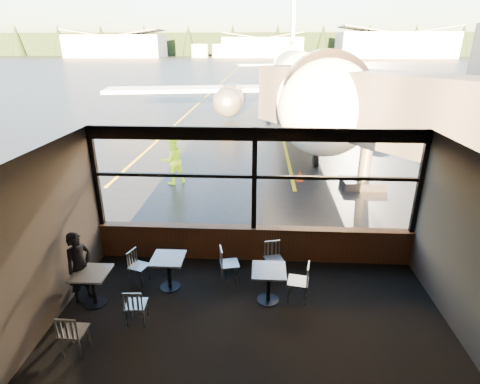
# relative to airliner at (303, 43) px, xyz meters

# --- Properties ---
(ground_plane) EXTENTS (520.00, 520.00, 0.00)m
(ground_plane) POSITION_rel_airliner_xyz_m (-2.97, 99.70, -5.47)
(ground_plane) COLOR black
(ground_plane) RESTS_ON ground
(carpet_floor) EXTENTS (8.00, 6.00, 0.01)m
(carpet_floor) POSITION_rel_airliner_xyz_m (-2.97, -23.30, -5.46)
(carpet_floor) COLOR black
(carpet_floor) RESTS_ON ground
(ceiling) EXTENTS (8.00, 6.00, 0.04)m
(ceiling) POSITION_rel_airliner_xyz_m (-2.97, -23.30, -1.97)
(ceiling) COLOR #38332D
(ceiling) RESTS_ON ground
(wall_left) EXTENTS (0.04, 6.00, 3.50)m
(wall_left) POSITION_rel_airliner_xyz_m (-6.97, -23.30, -3.72)
(wall_left) COLOR #4C443D
(wall_left) RESTS_ON ground
(window_sill) EXTENTS (8.00, 0.28, 0.90)m
(window_sill) POSITION_rel_airliner_xyz_m (-2.97, -20.30, -5.02)
(window_sill) COLOR #502B18
(window_sill) RESTS_ON ground
(window_header) EXTENTS (8.00, 0.18, 0.30)m
(window_header) POSITION_rel_airliner_xyz_m (-2.97, -20.30, -2.12)
(window_header) COLOR black
(window_header) RESTS_ON ground
(mullion_left) EXTENTS (0.12, 0.12, 2.60)m
(mullion_left) POSITION_rel_airliner_xyz_m (-6.92, -20.30, -3.27)
(mullion_left) COLOR black
(mullion_left) RESTS_ON ground
(mullion_centre) EXTENTS (0.12, 0.12, 2.60)m
(mullion_centre) POSITION_rel_airliner_xyz_m (-2.97, -20.30, -3.27)
(mullion_centre) COLOR black
(mullion_centre) RESTS_ON ground
(mullion_right) EXTENTS (0.12, 0.12, 2.60)m
(mullion_right) POSITION_rel_airliner_xyz_m (0.98, -20.30, -3.27)
(mullion_right) COLOR black
(mullion_right) RESTS_ON ground
(window_transom) EXTENTS (8.00, 0.10, 0.08)m
(window_transom) POSITION_rel_airliner_xyz_m (-2.97, -20.30, -3.17)
(window_transom) COLOR black
(window_transom) RESTS_ON ground
(airliner) EXTENTS (30.62, 36.46, 10.94)m
(airliner) POSITION_rel_airliner_xyz_m (0.00, 0.00, 0.00)
(airliner) COLOR white
(airliner) RESTS_ON ground_plane
(jet_bridge) EXTENTS (9.61, 11.74, 5.12)m
(jet_bridge) POSITION_rel_airliner_xyz_m (0.63, -14.80, -2.91)
(jet_bridge) COLOR #2B2B2D
(jet_bridge) RESTS_ON ground_plane
(cafe_table_near) EXTENTS (0.73, 0.73, 0.80)m
(cafe_table_near) POSITION_rel_airliner_xyz_m (-2.60, -22.03, -5.07)
(cafe_table_near) COLOR #A69F98
(cafe_table_near) RESTS_ON carpet_floor
(cafe_table_mid) EXTENTS (0.73, 0.73, 0.80)m
(cafe_table_mid) POSITION_rel_airliner_xyz_m (-4.88, -21.67, -5.07)
(cafe_table_mid) COLOR gray
(cafe_table_mid) RESTS_ON carpet_floor
(cafe_table_left) EXTENTS (0.73, 0.73, 0.80)m
(cafe_table_left) POSITION_rel_airliner_xyz_m (-6.37, -22.35, -5.07)
(cafe_table_left) COLOR #A39D96
(cafe_table_left) RESTS_ON carpet_floor
(chair_near_e) EXTENTS (0.58, 0.58, 0.92)m
(chair_near_e) POSITION_rel_airliner_xyz_m (-1.96, -21.94, -5.01)
(chair_near_e) COLOR #BBB5A9
(chair_near_e) RESTS_ON carpet_floor
(chair_near_w) EXTENTS (0.58, 0.58, 0.89)m
(chair_near_w) POSITION_rel_airliner_xyz_m (-3.51, -21.30, -5.03)
(chair_near_w) COLOR #BAB5A8
(chair_near_w) RESTS_ON carpet_floor
(chair_near_n) EXTENTS (0.59, 0.59, 0.89)m
(chair_near_n) POSITION_rel_airliner_xyz_m (-2.46, -21.07, -5.03)
(chair_near_n) COLOR #AFAA9E
(chair_near_n) RESTS_ON carpet_floor
(chair_mid_s) EXTENTS (0.49, 0.49, 0.84)m
(chair_mid_s) POSITION_rel_airliner_xyz_m (-5.26, -22.86, -5.05)
(chair_mid_s) COLOR #B9B4A7
(chair_mid_s) RESTS_ON carpet_floor
(chair_mid_w) EXTENTS (0.57, 0.57, 0.82)m
(chair_mid_w) POSITION_rel_airliner_xyz_m (-5.64, -21.47, -5.06)
(chair_mid_w) COLOR #ABA69A
(chair_mid_w) RESTS_ON carpet_floor
(chair_left_s) EXTENTS (0.50, 0.50, 0.89)m
(chair_left_s) POSITION_rel_airliner_xyz_m (-6.14, -23.69, -5.03)
(chair_left_s) COLOR #B5B0A4
(chair_left_s) RESTS_ON carpet_floor
(passenger) EXTENTS (0.64, 0.71, 1.64)m
(passenger) POSITION_rel_airliner_xyz_m (-6.67, -22.19, -4.65)
(passenger) COLOR black
(passenger) RESTS_ON carpet_floor
(ground_crew) EXTENTS (1.19, 1.13, 1.93)m
(ground_crew) POSITION_rel_airliner_xyz_m (-6.35, -14.62, -4.51)
(ground_crew) COLOR #BFF219
(ground_crew) RESTS_ON ground_plane
(cone_nose) EXTENTS (0.31, 0.31, 0.43)m
(cone_nose) POSITION_rel_airliner_xyz_m (-1.17, -14.00, -5.26)
(cone_nose) COLOR #E45D07
(cone_nose) RESTS_ON ground_plane
(hangar_left) EXTENTS (45.00, 18.00, 11.00)m
(hangar_left) POSITION_rel_airliner_xyz_m (-72.97, 159.70, 0.03)
(hangar_left) COLOR silver
(hangar_left) RESTS_ON ground_plane
(hangar_mid) EXTENTS (38.00, 15.00, 10.00)m
(hangar_mid) POSITION_rel_airliner_xyz_m (-2.97, 164.70, -0.47)
(hangar_mid) COLOR silver
(hangar_mid) RESTS_ON ground_plane
(hangar_right) EXTENTS (50.00, 20.00, 12.00)m
(hangar_right) POSITION_rel_airliner_xyz_m (57.03, 157.70, 0.53)
(hangar_right) COLOR silver
(hangar_right) RESTS_ON ground_plane
(fuel_tank_a) EXTENTS (8.00, 8.00, 6.00)m
(fuel_tank_a) POSITION_rel_airliner_xyz_m (-32.97, 161.70, -2.47)
(fuel_tank_a) COLOR silver
(fuel_tank_a) RESTS_ON ground_plane
(fuel_tank_b) EXTENTS (8.00, 8.00, 6.00)m
(fuel_tank_b) POSITION_rel_airliner_xyz_m (-22.97, 161.70, -2.47)
(fuel_tank_b) COLOR silver
(fuel_tank_b) RESTS_ON ground_plane
(fuel_tank_c) EXTENTS (8.00, 8.00, 6.00)m
(fuel_tank_c) POSITION_rel_airliner_xyz_m (-12.97, 161.70, -2.47)
(fuel_tank_c) COLOR silver
(fuel_tank_c) RESTS_ON ground_plane
(treeline) EXTENTS (360.00, 3.00, 12.00)m
(treeline) POSITION_rel_airliner_xyz_m (-2.97, 189.70, 0.53)
(treeline) COLOR black
(treeline) RESTS_ON ground_plane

